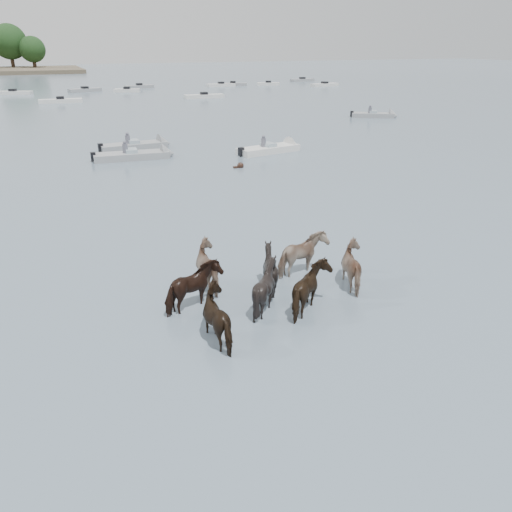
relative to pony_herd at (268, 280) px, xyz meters
name	(u,v)px	position (x,y,z in m)	size (l,w,h in m)	color
ground	(251,325)	(-1.15, -1.33, -0.66)	(400.00, 400.00, 0.00)	#495C6A
pony_herd	(268,280)	(0.00, 0.00, 0.00)	(7.40, 5.41, 1.68)	black
swimming_pony	(240,166)	(6.02, 17.59, -0.56)	(0.72, 0.44, 0.44)	black
motorboat_b	(143,155)	(0.73, 23.01, -0.44)	(5.87, 2.04, 1.92)	gray
motorboat_c	(143,145)	(1.53, 26.67, -0.44)	(5.67, 1.99, 1.92)	gray
motorboat_d	(276,148)	(10.54, 21.44, -0.44)	(5.56, 2.60, 1.92)	silver
motorboat_e	(379,115)	(29.04, 33.91, -0.44)	(5.10, 3.90, 1.92)	gray
distant_flotilla	(66,92)	(-0.40, 77.39, -0.41)	(103.54, 29.18, 0.93)	silver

